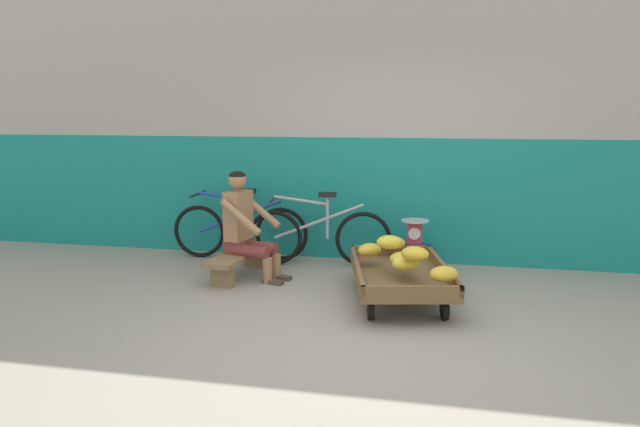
{
  "coord_description": "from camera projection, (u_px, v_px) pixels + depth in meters",
  "views": [
    {
      "loc": [
        0.54,
        -4.15,
        1.75
      ],
      "look_at": [
        -0.59,
        1.33,
        0.75
      ],
      "focal_mm": 31.93,
      "sensor_mm": 36.0,
      "label": 1
    }
  ],
  "objects": [
    {
      "name": "ground_plane",
      "position": [
        360.0,
        341.0,
        4.41
      ],
      "size": [
        80.0,
        80.0,
        0.0
      ],
      "primitive_type": "plane",
      "color": "gray"
    },
    {
      "name": "back_wall",
      "position": [
        391.0,
        127.0,
        6.65
      ],
      "size": [
        16.0,
        0.3,
        3.16
      ],
      "color": "#19847A",
      "rests_on": "ground"
    },
    {
      "name": "banana_cart",
      "position": [
        400.0,
        276.0,
        5.32
      ],
      "size": [
        1.12,
        1.58,
        0.36
      ],
      "color": "brown",
      "rests_on": "ground"
    },
    {
      "name": "banana_pile",
      "position": [
        402.0,
        254.0,
        5.22
      ],
      "size": [
        1.0,
        1.32,
        0.26
      ],
      "color": "gold",
      "rests_on": "banana_cart"
    },
    {
      "name": "low_bench",
      "position": [
        239.0,
        258.0,
        6.11
      ],
      "size": [
        0.44,
        1.13,
        0.27
      ],
      "color": "olive",
      "rests_on": "ground"
    },
    {
      "name": "vendor_seated",
      "position": [
        246.0,
        226.0,
        6.01
      ],
      "size": [
        0.73,
        0.57,
        1.14
      ],
      "color": "#9E704C",
      "rests_on": "ground"
    },
    {
      "name": "plastic_crate",
      "position": [
        414.0,
        259.0,
        6.26
      ],
      "size": [
        0.36,
        0.28,
        0.3
      ],
      "color": "#234CA8",
      "rests_on": "ground"
    },
    {
      "name": "weighing_scale",
      "position": [
        415.0,
        233.0,
        6.2
      ],
      "size": [
        0.3,
        0.3,
        0.29
      ],
      "color": "#28282D",
      "rests_on": "plastic_crate"
    },
    {
      "name": "bicycle_near_left",
      "position": [
        239.0,
        230.0,
        6.82
      ],
      "size": [
        1.66,
        0.48,
        0.86
      ],
      "color": "black",
      "rests_on": "ground"
    },
    {
      "name": "bicycle_far_left",
      "position": [
        318.0,
        236.0,
        6.51
      ],
      "size": [
        1.65,
        0.48,
        0.86
      ],
      "color": "black",
      "rests_on": "ground"
    }
  ]
}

